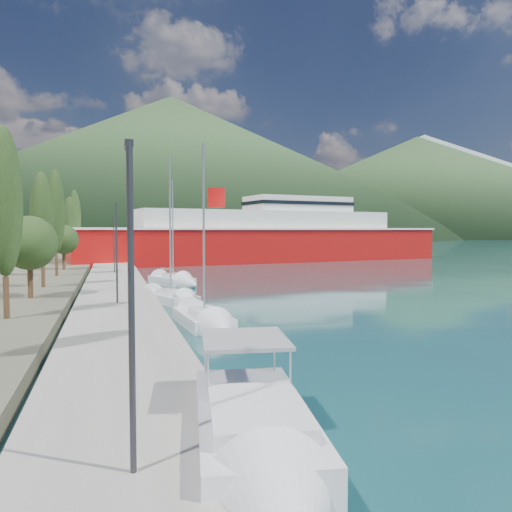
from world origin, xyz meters
name	(u,v)px	position (x,y,z in m)	size (l,w,h in m)	color
ground	(147,249)	(0.00, 120.00, 0.00)	(1400.00, 1400.00, 0.00)	#154347
quay	(115,287)	(-9.00, 26.00, 0.40)	(5.00, 88.00, 0.80)	gray
hills_far	(228,174)	(138.59, 618.73, 77.39)	(1480.00, 900.00, 180.00)	gray
hills_near	(248,175)	(98.04, 372.50, 49.18)	(1010.00, 520.00, 115.00)	#2C4826
tree_row	(51,224)	(-14.51, 30.49, 5.79)	(3.60, 63.36, 10.60)	#47301E
lamp_posts	(117,249)	(-9.00, 13.58, 4.08)	(0.15, 45.42, 6.06)	#2D2D33
motor_cruiser	(262,468)	(-6.53, -8.76, 0.52)	(3.78, 8.89, 3.18)	black
sailboat_near	(212,326)	(-4.38, 7.17, 0.29)	(2.87, 7.66, 10.77)	silver
sailboat_mid	(181,301)	(-4.68, 16.63, 0.28)	(4.71, 8.18, 11.44)	silver
sailboat_far	(181,283)	(-3.07, 28.72, 0.31)	(4.94, 7.77, 10.90)	silver
ferry	(266,238)	(15.91, 62.35, 3.82)	(64.62, 23.73, 12.57)	#AF0D0C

